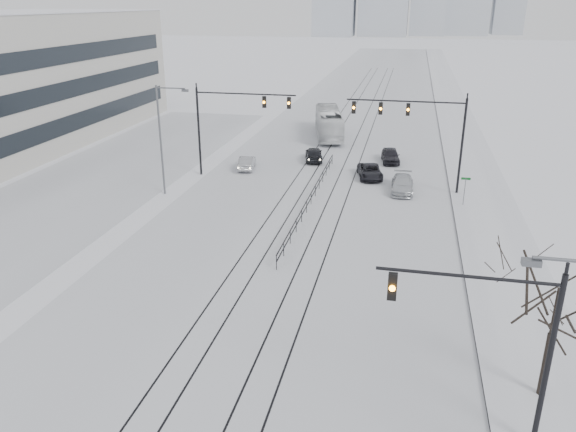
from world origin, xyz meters
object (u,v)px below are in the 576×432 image
object	(u,v)px
sedan_nb_front	(370,172)
sedan_nb_far	(391,156)
bare_tree	(558,300)
sedan_sb_inner	(314,154)
sedan_sb_outer	(247,163)
sedan_nb_right	(402,185)
box_truck	(329,123)
traffic_mast_near	(502,334)

from	to	relation	value
sedan_nb_front	sedan_nb_far	distance (m)	6.03
bare_tree	sedan_sb_inner	size ratio (longest dim) A/B	1.47
sedan_sb_outer	sedan_nb_right	distance (m)	15.31
sedan_nb_far	box_truck	distance (m)	12.70
sedan_nb_right	box_truck	bearing A→B (deg)	114.40
traffic_mast_near	sedan_nb_right	world-z (taller)	traffic_mast_near
bare_tree	sedan_sb_outer	xyz separation A→B (m)	(-21.00, 29.61, -3.85)
box_truck	sedan_nb_right	bearing A→B (deg)	103.54
sedan_nb_front	sedan_nb_far	world-z (taller)	sedan_nb_far
sedan_nb_far	sedan_nb_front	bearing A→B (deg)	-112.60
bare_tree	sedan_sb_outer	world-z (taller)	bare_tree
sedan_sb_inner	sedan_sb_outer	bearing A→B (deg)	25.16
sedan_nb_front	box_truck	world-z (taller)	box_truck
traffic_mast_near	sedan_nb_front	world-z (taller)	traffic_mast_near
bare_tree	sedan_nb_front	world-z (taller)	bare_tree
sedan_sb_outer	sedan_nb_front	bearing A→B (deg)	168.95
sedan_sb_inner	sedan_nb_front	xyz separation A→B (m)	(6.01, -4.75, -0.10)
traffic_mast_near	sedan_sb_outer	bearing A→B (deg)	119.68
sedan_nb_right	bare_tree	bearing A→B (deg)	-77.30
bare_tree	sedan_nb_front	xyz separation A→B (m)	(-9.19, 29.14, -3.88)
traffic_mast_near	box_truck	size ratio (longest dim) A/B	0.60
sedan_sb_outer	box_truck	xyz separation A→B (m)	(5.68, 15.39, 0.99)
sedan_nb_far	box_truck	size ratio (longest dim) A/B	0.35
sedan_nb_front	box_truck	bearing A→B (deg)	99.62
sedan_nb_front	sedan_nb_right	xyz separation A→B (m)	(2.99, -3.45, 0.05)
bare_tree	sedan_nb_right	size ratio (longest dim) A/B	1.35
traffic_mast_near	box_truck	xyz separation A→B (m)	(-12.91, 48.00, -2.93)
sedan_nb_front	sedan_nb_right	size ratio (longest dim) A/B	0.97
sedan_nb_front	sedan_nb_right	world-z (taller)	sedan_nb_right
sedan_sb_outer	box_truck	world-z (taller)	box_truck
sedan_sb_inner	sedan_nb_far	distance (m)	7.68
bare_tree	traffic_mast_near	bearing A→B (deg)	-128.76
sedan_sb_inner	box_truck	world-z (taller)	box_truck
sedan_sb_inner	sedan_nb_right	distance (m)	12.17
bare_tree	sedan_nb_right	world-z (taller)	bare_tree
sedan_sb_inner	sedan_nb_far	size ratio (longest dim) A/B	1.01
sedan_nb_front	sedan_nb_right	bearing A→B (deg)	-60.60
traffic_mast_near	sedan_nb_right	distance (m)	29.21
bare_tree	sedan_nb_far	bearing A→B (deg)	102.26
bare_tree	sedan_sb_inner	bearing A→B (deg)	114.15
sedan_sb_inner	sedan_nb_front	distance (m)	7.66
box_truck	bare_tree	bearing A→B (deg)	97.07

